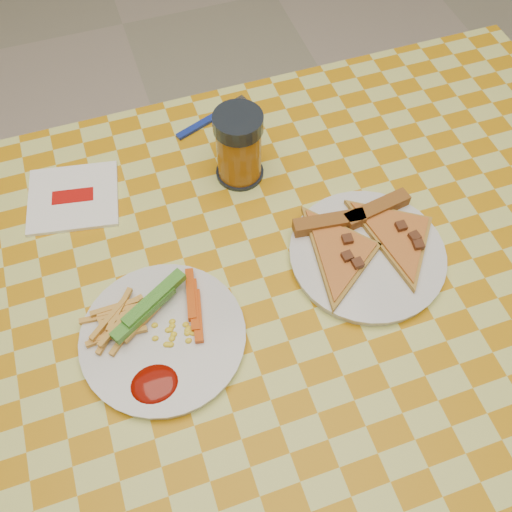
# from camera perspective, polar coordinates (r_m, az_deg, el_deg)

# --- Properties ---
(ground) EXTENTS (8.00, 8.00, 0.00)m
(ground) POSITION_cam_1_polar(r_m,az_deg,el_deg) (1.53, 0.86, -17.64)
(ground) COLOR beige
(ground) RESTS_ON ground
(table) EXTENTS (1.28, 0.88, 0.76)m
(table) POSITION_cam_1_polar(r_m,az_deg,el_deg) (0.88, 1.43, -6.43)
(table) COLOR silver
(table) RESTS_ON ground
(plate_left) EXTENTS (0.26, 0.26, 0.01)m
(plate_left) POSITION_cam_1_polar(r_m,az_deg,el_deg) (0.79, -9.25, -8.09)
(plate_left) COLOR silver
(plate_left) RESTS_ON table
(plate_right) EXTENTS (0.27, 0.27, 0.01)m
(plate_right) POSITION_cam_1_polar(r_m,az_deg,el_deg) (0.86, 11.03, 0.05)
(plate_right) COLOR silver
(plate_right) RESTS_ON table
(fries_veggies) EXTENTS (0.19, 0.17, 0.04)m
(fries_veggies) POSITION_cam_1_polar(r_m,az_deg,el_deg) (0.79, -10.29, -6.75)
(fries_veggies) COLOR gold
(fries_veggies) RESTS_ON plate_left
(pizza_slices) EXTENTS (0.26, 0.23, 0.02)m
(pizza_slices) POSITION_cam_1_polar(r_m,az_deg,el_deg) (0.86, 10.92, 1.48)
(pizza_slices) COLOR #BA8739
(pizza_slices) RESTS_ON plate_right
(drink_glass) EXTENTS (0.08, 0.08, 0.13)m
(drink_glass) POSITION_cam_1_polar(r_m,az_deg,el_deg) (0.90, -1.72, 10.82)
(drink_glass) COLOR black
(drink_glass) RESTS_ON table
(napkin) EXTENTS (0.16, 0.15, 0.01)m
(napkin) POSITION_cam_1_polar(r_m,az_deg,el_deg) (0.96, -17.81, 5.61)
(napkin) COLOR white
(napkin) RESTS_ON table
(fork) EXTENTS (0.15, 0.07, 0.01)m
(fork) POSITION_cam_1_polar(r_m,az_deg,el_deg) (1.04, -4.27, 13.71)
(fork) COLOR navy
(fork) RESTS_ON table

